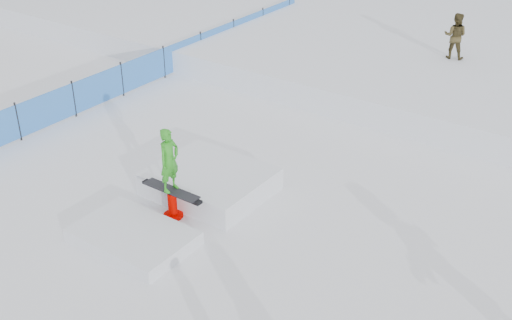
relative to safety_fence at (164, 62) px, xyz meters
The scene contains 5 objects.
ground 9.28m from the safety_fence, 45.44° to the right, with size 120.00×120.00×0.00m, color white.
snow_midrise 11.43m from the safety_fence, 55.34° to the left, with size 50.00×18.00×0.80m, color white.
safety_fence is the anchor object (origin of this frame).
walker_olive 9.44m from the safety_fence, 33.55° to the left, with size 0.72×0.56×1.47m, color #44391D.
jib_rail_feature 8.06m from the safety_fence, 43.40° to the right, with size 2.60×4.40×2.11m.
Camera 1 is at (7.64, -8.04, 7.77)m, focal length 45.00 mm.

